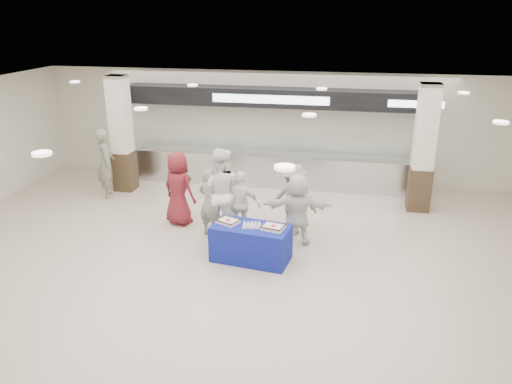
% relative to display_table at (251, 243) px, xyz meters
% --- Properties ---
extents(ground, '(14.00, 14.00, 0.00)m').
position_rel_display_table_xyz_m(ground, '(-0.36, -0.67, -0.38)').
color(ground, beige).
rests_on(ground, ground).
extents(serving_line, '(8.70, 0.85, 2.80)m').
position_rel_display_table_xyz_m(serving_line, '(-0.36, 4.73, 0.78)').
color(serving_line, silver).
rests_on(serving_line, ground).
extents(column_left, '(0.55, 0.55, 3.20)m').
position_rel_display_table_xyz_m(column_left, '(-4.36, 3.53, 1.15)').
color(column_left, '#352618').
rests_on(column_left, ground).
extents(column_right, '(0.55, 0.55, 3.20)m').
position_rel_display_table_xyz_m(column_right, '(3.64, 3.53, 1.15)').
color(column_right, '#352618').
rests_on(column_right, ground).
extents(display_table, '(1.65, 0.99, 0.75)m').
position_rel_display_table_xyz_m(display_table, '(0.00, 0.00, 0.00)').
color(display_table, navy).
rests_on(display_table, ground).
extents(sheet_cake_left, '(0.51, 0.47, 0.09)m').
position_rel_display_table_xyz_m(sheet_cake_left, '(-0.48, 0.07, 0.42)').
color(sheet_cake_left, white).
rests_on(sheet_cake_left, display_table).
extents(sheet_cake_right, '(0.49, 0.42, 0.09)m').
position_rel_display_table_xyz_m(sheet_cake_right, '(0.46, -0.05, 0.42)').
color(sheet_cake_right, white).
rests_on(sheet_cake_right, display_table).
extents(cupcake_tray, '(0.42, 0.34, 0.06)m').
position_rel_display_table_xyz_m(cupcake_tray, '(0.02, -0.02, 0.41)').
color(cupcake_tray, '#AFAFB4').
rests_on(cupcake_tray, display_table).
extents(civilian_maroon, '(1.01, 0.86, 1.76)m').
position_rel_display_table_xyz_m(civilian_maroon, '(-2.05, 1.52, 0.51)').
color(civilian_maroon, maroon).
rests_on(civilian_maroon, ground).
extents(soldier_a, '(0.68, 0.57, 1.59)m').
position_rel_display_table_xyz_m(soldier_a, '(-1.13, 0.98, 0.42)').
color(soldier_a, slate).
rests_on(soldier_a, ground).
extents(chef_tall, '(1.03, 0.83, 2.02)m').
position_rel_display_table_xyz_m(chef_tall, '(-0.93, 1.14, 0.63)').
color(chef_tall, white).
rests_on(chef_tall, ground).
extents(chef_short, '(0.91, 0.41, 1.52)m').
position_rel_display_table_xyz_m(chef_short, '(-0.46, 1.11, 0.38)').
color(chef_short, white).
rests_on(chef_short, ground).
extents(soldier_b, '(1.13, 0.73, 1.64)m').
position_rel_display_table_xyz_m(soldier_b, '(0.67, 1.48, 0.45)').
color(soldier_b, slate).
rests_on(soldier_b, ground).
extents(civilian_white, '(1.54, 0.66, 1.61)m').
position_rel_display_table_xyz_m(civilian_white, '(0.83, 0.92, 0.43)').
color(civilian_white, white).
rests_on(civilian_white, ground).
extents(soldier_bg, '(0.74, 0.82, 1.89)m').
position_rel_display_table_xyz_m(soldier_bg, '(-4.57, 2.88, 0.57)').
color(soldier_bg, slate).
rests_on(soldier_bg, ground).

